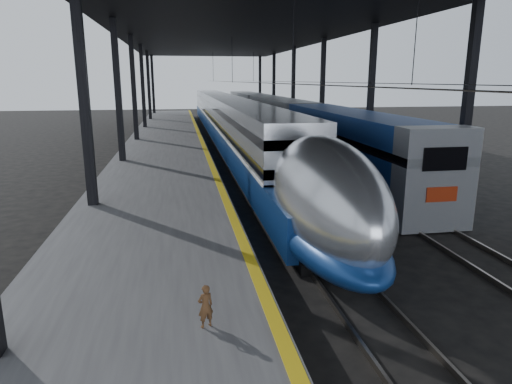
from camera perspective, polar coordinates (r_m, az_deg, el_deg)
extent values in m
plane|color=black|center=(14.15, 1.16, -9.73)|extent=(160.00, 160.00, 0.00)
cube|color=#4C4C4F|center=(33.16, -11.35, 4.64)|extent=(6.00, 80.00, 1.00)
cube|color=yellow|center=(33.11, -6.52, 5.69)|extent=(0.30, 80.00, 0.01)
cube|color=slate|center=(33.42, -3.08, 4.23)|extent=(0.08, 80.00, 0.16)
cube|color=slate|center=(33.61, -0.63, 4.30)|extent=(0.08, 80.00, 0.16)
cube|color=slate|center=(34.34, 5.26, 4.45)|extent=(0.08, 80.00, 0.16)
cube|color=slate|center=(34.73, 7.57, 4.49)|extent=(0.08, 80.00, 0.16)
cube|color=black|center=(18.09, -20.56, 9.31)|extent=(0.35, 0.35, 9.00)
cube|color=black|center=(21.47, 24.90, 9.50)|extent=(0.35, 0.35, 9.00)
cube|color=black|center=(27.97, -16.80, 10.90)|extent=(0.35, 0.35, 9.00)
cube|color=black|center=(30.26, 14.13, 11.25)|extent=(0.35, 0.35, 9.00)
cube|color=black|center=(37.91, -14.99, 11.65)|extent=(0.35, 0.35, 9.00)
cube|color=black|center=(39.63, 8.28, 12.04)|extent=(0.35, 0.35, 9.00)
cube|color=black|center=(47.87, -13.93, 12.08)|extent=(0.35, 0.35, 9.00)
cube|color=black|center=(49.25, 4.67, 12.47)|extent=(0.35, 0.35, 9.00)
cube|color=black|center=(57.85, -13.24, 12.36)|extent=(0.35, 0.35, 9.00)
cube|color=black|center=(58.99, 2.24, 12.73)|extent=(0.35, 0.35, 9.00)
cube|color=black|center=(67.83, -12.74, 12.55)|extent=(0.35, 0.35, 9.00)
cube|color=black|center=(68.81, 0.50, 12.90)|extent=(0.35, 0.35, 9.00)
cube|color=black|center=(33.22, -2.16, 20.05)|extent=(18.00, 75.00, 0.45)
cylinder|color=slate|center=(33.04, -1.93, 13.57)|extent=(0.03, 74.00, 0.03)
cylinder|color=slate|center=(34.07, 6.67, 13.50)|extent=(0.03, 74.00, 0.03)
cube|color=silver|center=(45.19, -3.98, 9.44)|extent=(2.77, 57.00, 3.82)
cube|color=navy|center=(43.81, -3.76, 7.73)|extent=(2.85, 62.00, 1.48)
cube|color=silver|center=(45.22, -3.97, 8.89)|extent=(2.87, 57.00, 0.10)
cube|color=black|center=(45.11, -4.01, 10.83)|extent=(2.81, 57.00, 0.40)
cube|color=black|center=(45.19, -3.98, 9.44)|extent=(2.81, 57.00, 0.40)
ellipsoid|color=silver|center=(14.51, 8.54, -0.70)|extent=(2.77, 8.40, 3.82)
ellipsoid|color=navy|center=(14.82, 8.39, -4.81)|extent=(2.85, 8.40, 1.62)
ellipsoid|color=black|center=(11.96, 12.50, -0.23)|extent=(1.43, 2.20, 0.86)
cube|color=black|center=(15.08, 8.29, -7.54)|extent=(2.10, 2.60, 0.40)
cube|color=black|center=(36.03, -2.42, 5.13)|extent=(2.10, 2.60, 0.40)
cube|color=navy|center=(25.94, 11.90, 5.51)|extent=(2.84, 18.00, 3.85)
cube|color=gray|center=(18.50, 21.33, 1.56)|extent=(2.89, 1.20, 3.90)
cube|color=black|center=(17.83, 22.57, 3.84)|extent=(1.72, 0.06, 0.86)
cube|color=#96240B|center=(18.08, 22.19, -0.27)|extent=(1.22, 0.06, 0.56)
cube|color=gray|center=(44.06, 2.84, 9.12)|extent=(2.84, 18.00, 3.85)
cube|color=gray|center=(62.71, -0.94, 10.54)|extent=(2.84, 18.00, 3.85)
cube|color=black|center=(20.96, 17.58, -1.97)|extent=(2.23, 2.40, 0.36)
cube|color=black|center=(41.35, 3.71, 6.22)|extent=(2.23, 2.40, 0.36)
imported|color=#4B2F19|center=(9.07, -6.33, -14.00)|extent=(0.38, 0.32, 0.87)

